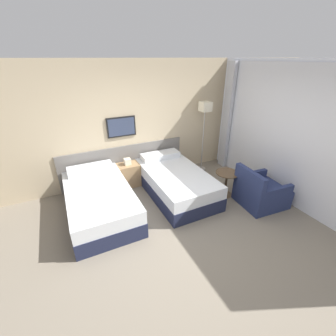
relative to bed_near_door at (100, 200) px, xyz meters
name	(u,v)px	position (x,y,z in m)	size (l,w,h in m)	color
ground_plane	(185,233)	(1.18, -1.22, -0.28)	(16.00, 16.00, 0.00)	slate
wall_headboard	(136,126)	(1.15, 1.07, 1.02)	(10.00, 0.10, 2.70)	#C6B28E
wall_window	(299,139)	(3.58, -1.23, 1.06)	(0.21, 4.77, 2.70)	white
bed_near_door	(100,200)	(0.00, 0.00, 0.00)	(1.14, 2.04, 0.67)	#1E233D
bed_near_window	(175,181)	(1.62, 0.00, 0.00)	(1.14, 2.04, 0.67)	#1E233D
nightstand	(129,174)	(0.81, 0.77, 0.00)	(0.49, 0.39, 0.67)	#9E7A51
floor_lamp	(205,113)	(2.80, 0.74, 1.21)	(0.24, 0.24, 1.77)	#9E9993
side_table	(227,179)	(2.56, -0.56, 0.11)	(0.49, 0.49, 0.55)	brown
armchair	(260,193)	(2.96, -1.13, -0.02)	(0.91, 0.85, 0.82)	navy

